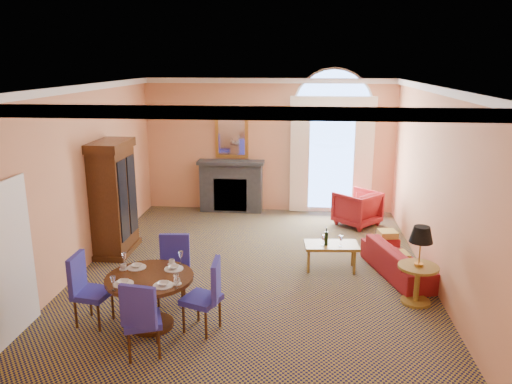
# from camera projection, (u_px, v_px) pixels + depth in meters

# --- Properties ---
(ground) EXTENTS (7.50, 7.50, 0.00)m
(ground) POSITION_uv_depth(u_px,v_px,m) (253.00, 270.00, 8.83)
(ground) COLOR #13143C
(ground) RESTS_ON ground
(room_envelope) EXTENTS (6.04, 7.52, 3.45)m
(room_envelope) POSITION_uv_depth(u_px,v_px,m) (255.00, 124.00, 8.83)
(room_envelope) COLOR #E89D6F
(room_envelope) RESTS_ON ground
(armoire) EXTENTS (0.62, 1.10, 2.17)m
(armoire) POSITION_uv_depth(u_px,v_px,m) (114.00, 200.00, 9.42)
(armoire) COLOR #351B0C
(armoire) RESTS_ON ground
(dining_table) EXTENTS (1.20, 1.20, 0.95)m
(dining_table) POSITION_uv_depth(u_px,v_px,m) (150.00, 289.00, 6.82)
(dining_table) COLOR #351B0C
(dining_table) RESTS_ON ground
(dining_chair_north) EXTENTS (0.52, 0.53, 1.03)m
(dining_chair_north) POSITION_uv_depth(u_px,v_px,m) (173.00, 264.00, 7.63)
(dining_chair_north) COLOR #2A2698
(dining_chair_north) RESTS_ON ground
(dining_chair_south) EXTENTS (0.59, 0.59, 1.03)m
(dining_chair_south) POSITION_uv_depth(u_px,v_px,m) (141.00, 315.00, 6.08)
(dining_chair_south) COLOR #2A2698
(dining_chair_south) RESTS_ON ground
(dining_chair_east) EXTENTS (0.59, 0.59, 1.03)m
(dining_chair_east) POSITION_uv_depth(u_px,v_px,m) (208.00, 291.00, 6.71)
(dining_chair_east) COLOR #2A2698
(dining_chair_east) RESTS_ON ground
(dining_chair_west) EXTENTS (0.53, 0.53, 1.03)m
(dining_chair_west) POSITION_uv_depth(u_px,v_px,m) (85.00, 285.00, 6.90)
(dining_chair_west) COLOR #2A2698
(dining_chair_west) RESTS_ON ground
(sofa) EXTENTS (1.20, 1.94, 0.53)m
(sofa) POSITION_uv_depth(u_px,v_px,m) (401.00, 260.00, 8.59)
(sofa) COLOR maroon
(sofa) RESTS_ON ground
(armchair) EXTENTS (1.20, 1.20, 0.78)m
(armchair) POSITION_uv_depth(u_px,v_px,m) (357.00, 208.00, 11.17)
(armchair) COLOR maroon
(armchair) RESTS_ON ground
(coffee_table) EXTENTS (0.97, 0.59, 0.79)m
(coffee_table) POSITION_uv_depth(u_px,v_px,m) (331.00, 246.00, 8.76)
(coffee_table) COLOR olive
(coffee_table) RESTS_ON ground
(side_table) EXTENTS (0.61, 0.61, 1.20)m
(side_table) POSITION_uv_depth(u_px,v_px,m) (419.00, 256.00, 7.45)
(side_table) COLOR olive
(side_table) RESTS_ON ground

